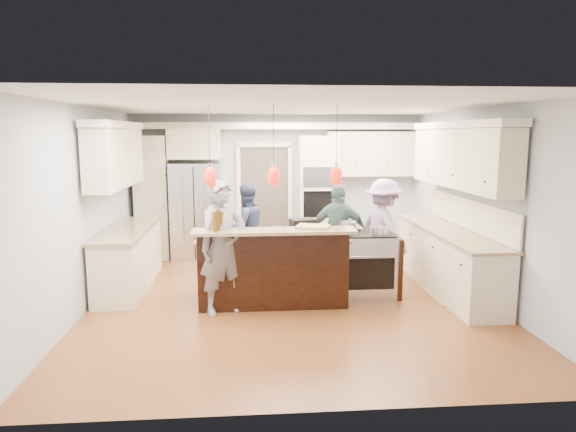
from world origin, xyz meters
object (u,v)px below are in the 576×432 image
object	(u,v)px
island_range	(368,264)
person_far_left	(246,227)
kitchen_island	(272,265)
person_bar_end	(223,248)
refrigerator	(196,211)

from	to	relation	value
island_range	person_far_left	bearing A→B (deg)	140.78
kitchen_island	island_range	distance (m)	1.41
person_bar_end	person_far_left	size ratio (longest dim) A/B	1.15
kitchen_island	island_range	xyz separation A→B (m)	(1.41, 0.07, -0.03)
refrigerator	person_far_left	world-z (taller)	refrigerator
person_bar_end	island_range	bearing A→B (deg)	-9.96
person_bar_end	refrigerator	bearing A→B (deg)	75.60
kitchen_island	person_far_left	distance (m)	1.60
person_bar_end	person_far_left	world-z (taller)	person_bar_end
person_far_left	person_bar_end	bearing A→B (deg)	54.20
refrigerator	person_bar_end	distance (m)	3.16
kitchen_island	person_bar_end	xyz separation A→B (m)	(-0.67, -0.52, 0.39)
refrigerator	person_far_left	distance (m)	1.40
kitchen_island	person_far_left	bearing A→B (deg)	103.69
person_bar_end	kitchen_island	bearing A→B (deg)	12.10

